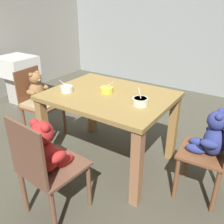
{
  "coord_description": "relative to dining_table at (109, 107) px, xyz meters",
  "views": [
    {
      "loc": [
        1.2,
        -1.76,
        1.56
      ],
      "look_at": [
        0.0,
        0.05,
        0.53
      ],
      "focal_mm": 39.12,
      "sensor_mm": 36.0,
      "label": 1
    }
  ],
  "objects": [
    {
      "name": "ground_plane",
      "position": [
        0.0,
        0.0,
        -0.63
      ],
      "size": [
        5.2,
        5.2,
        0.04
      ],
      "color": "#4B493B"
    },
    {
      "name": "wall_rear",
      "position": [
        0.0,
        2.56,
        0.81
      ],
      "size": [
        5.2,
        0.08,
        2.84
      ],
      "primitive_type": "cube",
      "color": "gray",
      "rests_on": "ground_plane"
    },
    {
      "name": "dining_table",
      "position": [
        0.0,
        0.0,
        0.0
      ],
      "size": [
        1.15,
        0.88,
        0.74
      ],
      "color": "olive",
      "rests_on": "ground_plane"
    },
    {
      "name": "teddy_chair_near_front",
      "position": [
        0.03,
        -0.83,
        -0.06
      ],
      "size": [
        0.44,
        0.45,
        0.86
      ],
      "rotation": [
        0.0,
        0.0,
        1.49
      ],
      "color": "brown",
      "rests_on": "ground_plane"
    },
    {
      "name": "teddy_chair_near_right",
      "position": [
        0.96,
        0.02,
        -0.07
      ],
      "size": [
        0.39,
        0.4,
        0.86
      ],
      "rotation": [
        0.0,
        0.0,
        3.2
      ],
      "color": "brown",
      "rests_on": "ground_plane"
    },
    {
      "name": "teddy_chair_near_left",
      "position": [
        -0.95,
        -0.05,
        -0.09
      ],
      "size": [
        0.42,
        0.42,
        0.83
      ],
      "rotation": [
        0.0,
        0.0,
        0.08
      ],
      "color": "brown",
      "rests_on": "ground_plane"
    },
    {
      "name": "porridge_bowl_white_near_left",
      "position": [
        -0.37,
        -0.17,
        0.16
      ],
      "size": [
        0.12,
        0.12,
        0.11
      ],
      "color": "silver",
      "rests_on": "dining_table"
    },
    {
      "name": "porridge_bowl_yellow_center",
      "position": [
        -0.04,
        0.02,
        0.16
      ],
      "size": [
        0.13,
        0.12,
        0.11
      ],
      "color": "yellow",
      "rests_on": "dining_table"
    },
    {
      "name": "porridge_bowl_cream_near_right",
      "position": [
        0.36,
        -0.07,
        0.17
      ],
      "size": [
        0.13,
        0.13,
        0.13
      ],
      "color": "beige",
      "rests_on": "dining_table"
    },
    {
      "name": "sink_basin",
      "position": [
        -2.05,
        0.5,
        -0.12
      ],
      "size": [
        0.53,
        0.48,
        0.74
      ],
      "color": "#B7B2A8",
      "rests_on": "ground_plane"
    }
  ]
}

